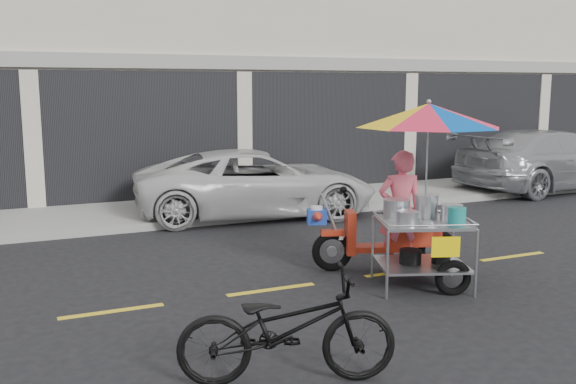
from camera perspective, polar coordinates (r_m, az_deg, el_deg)
name	(u,v)px	position (r m, az deg, el deg)	size (l,w,h in m)	color
ground	(402,272)	(9.24, 10.14, -6.99)	(90.00, 90.00, 0.00)	black
sidewalk	(260,202)	(13.99, -2.49, -0.93)	(45.00, 3.00, 0.15)	gray
shophouse_block	(285,29)	(19.61, -0.27, 14.25)	(36.00, 8.11, 10.40)	beige
centerline	(402,271)	(9.24, 10.14, -6.97)	(42.00, 0.10, 0.01)	gold
white_pickup	(256,183)	(12.85, -2.86, 0.82)	(2.22, 4.81, 1.34)	silver
silver_pickup	(550,160)	(17.30, 22.26, 2.66)	(2.13, 5.24, 1.52)	#A4A7AD
near_bicycle	(287,328)	(5.70, -0.10, -12.01)	(0.67, 1.92, 1.01)	black
food_vendor_rig	(415,167)	(8.60, 11.27, 2.15)	(2.38, 2.46, 2.43)	black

